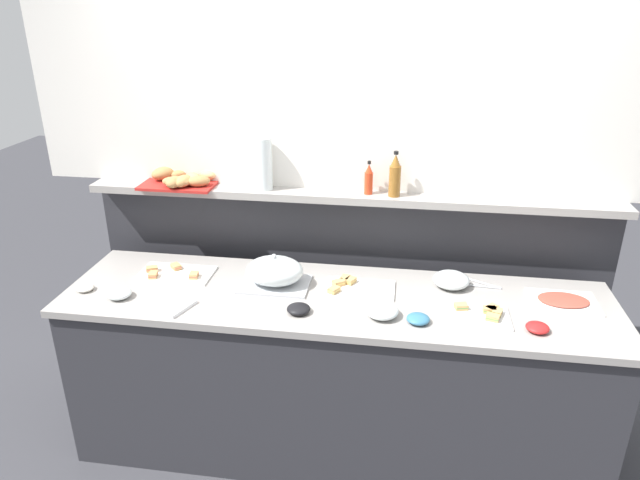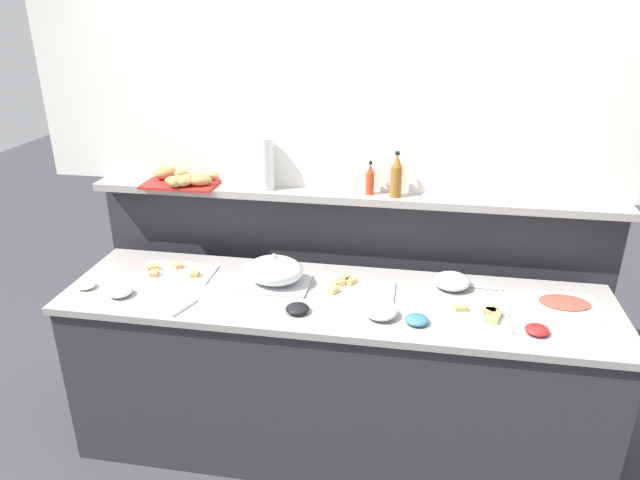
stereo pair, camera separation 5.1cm
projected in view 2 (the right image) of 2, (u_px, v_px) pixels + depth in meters
The scene contains 22 objects.
ground_plane at pixel (348, 377), 3.65m from camera, with size 12.00×12.00×0.00m, color #38383D.
buffet_counter at pixel (335, 374), 2.93m from camera, with size 2.63×0.69×0.90m.
back_ledge_unit at pixel (348, 289), 3.31m from camera, with size 2.82×0.22×1.27m.
upper_wall_panel at pixel (354, 59), 2.84m from camera, with size 3.42×0.08×1.33m, color white.
sandwich_platter_side at pixel (176, 272), 2.97m from camera, with size 0.38×0.22×0.04m.
sandwich_platter_rear at pixel (355, 288), 2.81m from camera, with size 0.34×0.21×0.04m.
sandwich_platter_front at pixel (480, 316), 2.56m from camera, with size 0.28×0.21×0.04m.
cold_cuts_platter at pixel (564, 303), 2.67m from camera, with size 0.31×0.23×0.02m.
serving_cloche at pixel (275, 272), 2.83m from camera, with size 0.34×0.24×0.17m.
glass_bowl_large at pixel (452, 282), 2.82m from camera, with size 0.18×0.18×0.07m.
glass_bowl_medium at pixel (381, 312), 2.56m from camera, with size 0.15×0.15×0.06m.
glass_bowl_small at pixel (120, 292), 2.75m from camera, with size 0.11×0.11×0.05m.
condiment_bowl_cream at pixel (537, 330), 2.44m from camera, with size 0.10×0.10×0.03m, color red.
condiment_bowl_red at pixel (297, 309), 2.60m from camera, with size 0.11×0.11×0.04m, color black.
condiment_bowl_teal at pixel (417, 320), 2.51m from camera, with size 0.10×0.10×0.04m, color teal.
condiment_bowl_dark at pixel (87, 286), 2.82m from camera, with size 0.08×0.08×0.03m, color silver.
serving_tongs at pixel (484, 287), 2.83m from camera, with size 0.19×0.10×0.01m.
napkin_stack at pixel (171, 304), 2.67m from camera, with size 0.17×0.17×0.02m, color white.
vinegar_bottle_amber at pixel (396, 177), 2.92m from camera, with size 0.06×0.06×0.24m.
hot_sauce_bottle at pixel (370, 180), 2.97m from camera, with size 0.04×0.04×0.18m.
bread_basket at pixel (184, 178), 3.14m from camera, with size 0.41×0.32×0.08m.
water_carafe at pixel (265, 164), 3.02m from camera, with size 0.09×0.09×0.28m, color silver.
Camera 2 is at (0.34, -2.40, 2.23)m, focal length 32.31 mm.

